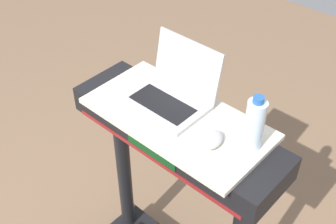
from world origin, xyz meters
TOP-DOWN VIEW (x-y plane):
  - desk_board at (0.00, 0.70)m, footprint 0.71×0.36m
  - laptop at (-0.07, 0.76)m, footprint 0.31×0.26m
  - computer_mouse at (0.19, 0.67)m, footprint 0.08×0.11m
  - water_bottle at (0.29, 0.75)m, footprint 0.07×0.07m

SIDE VIEW (x-z plane):
  - desk_board at x=0.00m, z-range 1.09..1.11m
  - computer_mouse at x=0.19m, z-range 1.11..1.14m
  - laptop at x=-0.07m, z-range 1.04..1.27m
  - water_bottle at x=0.29m, z-range 1.10..1.32m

